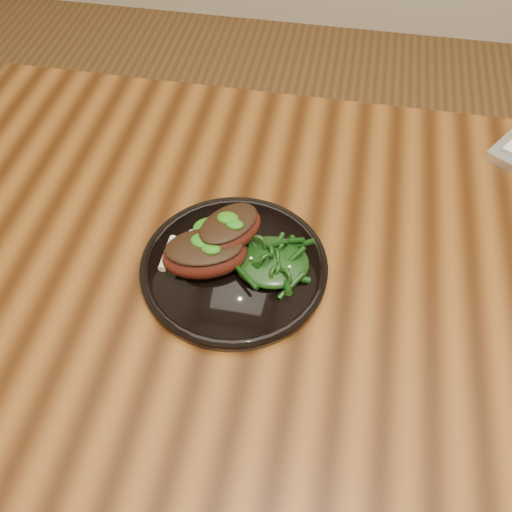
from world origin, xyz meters
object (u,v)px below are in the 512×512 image
(desk, at_px, (418,325))
(plate, at_px, (234,267))
(lamb_chop_front, at_px, (204,253))
(greens_heap, at_px, (271,259))

(desk, distance_m, plate, 0.28)
(lamb_chop_front, bearing_deg, greens_heap, 8.89)
(plate, height_order, lamb_chop_front, lamb_chop_front)
(lamb_chop_front, distance_m, greens_heap, 0.09)
(lamb_chop_front, xyz_separation_m, greens_heap, (0.09, 0.01, -0.01))
(desk, bearing_deg, greens_heap, -177.79)
(desk, xyz_separation_m, lamb_chop_front, (-0.30, -0.02, 0.12))
(desk, height_order, lamb_chop_front, lamb_chop_front)
(plate, xyz_separation_m, lamb_chop_front, (-0.04, -0.01, 0.03))
(desk, relative_size, greens_heap, 15.65)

